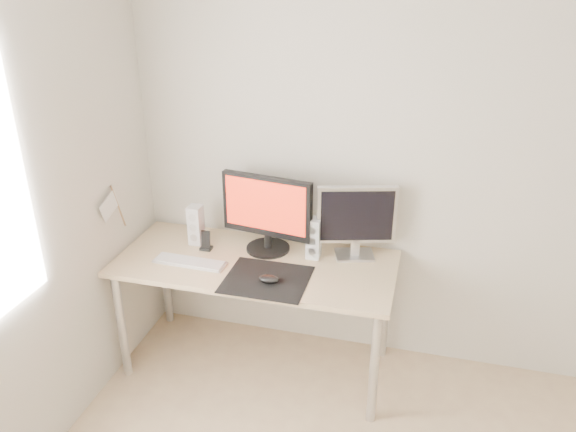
{
  "coord_description": "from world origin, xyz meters",
  "views": [
    {
      "loc": [
        -0.03,
        -1.3,
        2.3
      ],
      "look_at": [
        -0.75,
        1.44,
        1.01
      ],
      "focal_mm": 35.0,
      "sensor_mm": 36.0,
      "label": 1
    }
  ],
  "objects_px": {
    "main_monitor": "(267,211)",
    "phone_dock": "(206,244)",
    "second_monitor": "(356,219)",
    "speaker_left": "(196,225)",
    "mouse": "(269,279)",
    "desk": "(256,273)",
    "speaker_right": "(314,238)",
    "keyboard": "(190,262)"
  },
  "relations": [
    {
      "from": "desk",
      "to": "speaker_left",
      "type": "xyz_separation_m",
      "value": [
        -0.41,
        0.13,
        0.2
      ]
    },
    {
      "from": "mouse",
      "to": "desk",
      "type": "xyz_separation_m",
      "value": [
        -0.14,
        0.21,
        -0.1
      ]
    },
    {
      "from": "speaker_left",
      "to": "mouse",
      "type": "bearing_deg",
      "value": -31.18
    },
    {
      "from": "main_monitor",
      "to": "second_monitor",
      "type": "relative_size",
      "value": 1.24
    },
    {
      "from": "speaker_right",
      "to": "keyboard",
      "type": "relative_size",
      "value": 0.58
    },
    {
      "from": "desk",
      "to": "speaker_left",
      "type": "bearing_deg",
      "value": 162.6
    },
    {
      "from": "second_monitor",
      "to": "keyboard",
      "type": "relative_size",
      "value": 1.05
    },
    {
      "from": "second_monitor",
      "to": "phone_dock",
      "type": "relative_size",
      "value": 3.68
    },
    {
      "from": "speaker_right",
      "to": "desk",
      "type": "bearing_deg",
      "value": -156.05
    },
    {
      "from": "speaker_left",
      "to": "keyboard",
      "type": "bearing_deg",
      "value": -76.31
    },
    {
      "from": "desk",
      "to": "speaker_right",
      "type": "distance_m",
      "value": 0.39
    },
    {
      "from": "main_monitor",
      "to": "phone_dock",
      "type": "height_order",
      "value": "main_monitor"
    },
    {
      "from": "mouse",
      "to": "second_monitor",
      "type": "relative_size",
      "value": 0.26
    },
    {
      "from": "desk",
      "to": "phone_dock",
      "type": "bearing_deg",
      "value": 168.58
    },
    {
      "from": "second_monitor",
      "to": "speaker_left",
      "type": "distance_m",
      "value": 0.97
    },
    {
      "from": "speaker_right",
      "to": "second_monitor",
      "type": "bearing_deg",
      "value": 16.83
    },
    {
      "from": "speaker_left",
      "to": "keyboard",
      "type": "distance_m",
      "value": 0.28
    },
    {
      "from": "mouse",
      "to": "desk",
      "type": "relative_size",
      "value": 0.07
    },
    {
      "from": "main_monitor",
      "to": "speaker_left",
      "type": "relative_size",
      "value": 2.26
    },
    {
      "from": "desk",
      "to": "second_monitor",
      "type": "xyz_separation_m",
      "value": [
        0.54,
        0.21,
        0.32
      ]
    },
    {
      "from": "mouse",
      "to": "speaker_left",
      "type": "relative_size",
      "value": 0.46
    },
    {
      "from": "main_monitor",
      "to": "speaker_left",
      "type": "height_order",
      "value": "main_monitor"
    },
    {
      "from": "desk",
      "to": "keyboard",
      "type": "distance_m",
      "value": 0.38
    },
    {
      "from": "main_monitor",
      "to": "phone_dock",
      "type": "bearing_deg",
      "value": -166.74
    },
    {
      "from": "mouse",
      "to": "main_monitor",
      "type": "relative_size",
      "value": 0.21
    },
    {
      "from": "desk",
      "to": "second_monitor",
      "type": "bearing_deg",
      "value": 21.0
    },
    {
      "from": "speaker_right",
      "to": "keyboard",
      "type": "bearing_deg",
      "value": -159.14
    },
    {
      "from": "main_monitor",
      "to": "phone_dock",
      "type": "relative_size",
      "value": 4.56
    },
    {
      "from": "desk",
      "to": "second_monitor",
      "type": "distance_m",
      "value": 0.66
    },
    {
      "from": "mouse",
      "to": "speaker_right",
      "type": "distance_m",
      "value": 0.4
    },
    {
      "from": "second_monitor",
      "to": "phone_dock",
      "type": "height_order",
      "value": "second_monitor"
    },
    {
      "from": "second_monitor",
      "to": "desk",
      "type": "bearing_deg",
      "value": -159.0
    },
    {
      "from": "mouse",
      "to": "speaker_left",
      "type": "xyz_separation_m",
      "value": [
        -0.56,
        0.34,
        0.1
      ]
    },
    {
      "from": "main_monitor",
      "to": "keyboard",
      "type": "height_order",
      "value": "main_monitor"
    },
    {
      "from": "second_monitor",
      "to": "speaker_left",
      "type": "height_order",
      "value": "second_monitor"
    },
    {
      "from": "desk",
      "to": "speaker_right",
      "type": "relative_size",
      "value": 6.56
    },
    {
      "from": "mouse",
      "to": "speaker_right",
      "type": "bearing_deg",
      "value": 64.02
    },
    {
      "from": "main_monitor",
      "to": "phone_dock",
      "type": "xyz_separation_m",
      "value": [
        -0.36,
        -0.08,
        -0.22
      ]
    },
    {
      "from": "mouse",
      "to": "second_monitor",
      "type": "bearing_deg",
      "value": 46.17
    },
    {
      "from": "desk",
      "to": "keyboard",
      "type": "bearing_deg",
      "value": -161.96
    },
    {
      "from": "mouse",
      "to": "main_monitor",
      "type": "distance_m",
      "value": 0.44
    },
    {
      "from": "second_monitor",
      "to": "speaker_right",
      "type": "relative_size",
      "value": 1.82
    }
  ]
}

